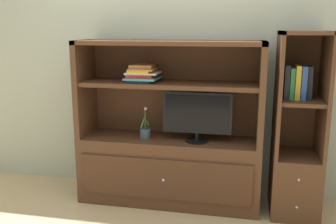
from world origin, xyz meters
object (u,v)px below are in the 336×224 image
object	(u,v)px
bookshelf_tall	(296,154)
upright_book_row	(297,83)
potted_plant	(145,132)
magazine_stack	(143,73)
tv_monitor	(197,115)
media_console	(169,151)

from	to	relation	value
bookshelf_tall	upright_book_row	distance (m)	0.60
potted_plant	magazine_stack	bearing A→B (deg)	123.80
tv_monitor	potted_plant	bearing A→B (deg)	178.66
media_console	tv_monitor	bearing A→B (deg)	-12.41
magazine_stack	media_console	bearing A→B (deg)	0.94
tv_monitor	bookshelf_tall	bearing A→B (deg)	4.11
tv_monitor	magazine_stack	world-z (taller)	magazine_stack
media_console	potted_plant	xyz separation A→B (m)	(-0.21, -0.04, 0.18)
media_console	upright_book_row	size ratio (longest dim) A/B	5.89
media_console	upright_book_row	world-z (taller)	media_console
magazine_stack	upright_book_row	bearing A→B (deg)	-0.10
media_console	tv_monitor	world-z (taller)	media_console
upright_book_row	potted_plant	bearing A→B (deg)	-178.24
media_console	bookshelf_tall	world-z (taller)	bookshelf_tall
upright_book_row	tv_monitor	bearing A→B (deg)	-176.44
media_console	potted_plant	world-z (taller)	media_console
media_console	magazine_stack	distance (m)	0.74
tv_monitor	magazine_stack	distance (m)	0.60
potted_plant	bookshelf_tall	world-z (taller)	bookshelf_tall
media_console	upright_book_row	distance (m)	1.24
potted_plant	tv_monitor	bearing A→B (deg)	-1.34
potted_plant	bookshelf_tall	size ratio (longest dim) A/B	0.19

